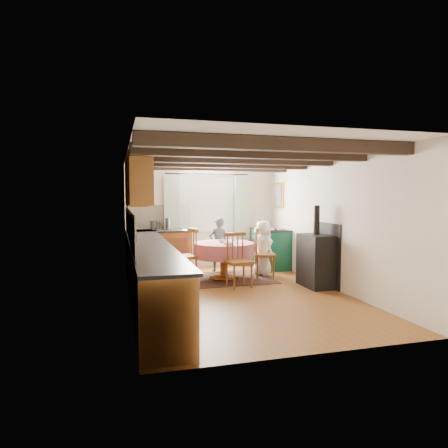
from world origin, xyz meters
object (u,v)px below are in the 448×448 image
object	(u,v)px
chair_left	(184,255)
aga_range	(270,248)
chair_right	(265,253)
cast_iron_stove	(316,246)
dining_table	(224,261)
cup	(233,238)
chair_near	(239,260)
child_right	(263,248)
child_far	(218,245)

from	to	relation	value
chair_left	aga_range	world-z (taller)	chair_left
chair_right	cast_iron_stove	size ratio (longest dim) A/B	0.68
dining_table	chair_right	distance (m)	0.87
chair_left	cast_iron_stove	distance (m)	2.55
aga_range	cup	world-z (taller)	aga_range
chair_near	chair_right	size ratio (longest dim) A/B	0.98
chair_near	cast_iron_stove	distance (m)	1.46
chair_right	child_right	distance (m)	0.21
chair_left	child_right	xyz separation A→B (m)	(1.70, 0.11, 0.06)
cast_iron_stove	child_right	distance (m)	1.36
child_far	child_right	xyz separation A→B (m)	(0.80, -0.67, -0.02)
chair_right	chair_left	bearing A→B (deg)	102.25
chair_near	aga_range	world-z (taller)	chair_near
child_far	aga_range	bearing A→B (deg)	179.75
chair_left	child_far	world-z (taller)	child_far
aga_range	child_far	world-z (taller)	child_far
dining_table	cup	distance (m)	0.59
child_far	cup	size ratio (longest dim) A/B	11.40
chair_left	cast_iron_stove	bearing A→B (deg)	49.48
chair_right	aga_range	xyz separation A→B (m)	(0.51, 0.94, -0.05)
cast_iron_stove	dining_table	bearing A→B (deg)	142.93
chair_left	cast_iron_stove	world-z (taller)	cast_iron_stove
chair_near	child_right	size ratio (longest dim) A/B	0.87
chair_left	cup	distance (m)	1.17
chair_right	chair_near	bearing A→B (deg)	146.80
child_far	chair_left	bearing A→B (deg)	37.48
child_right	chair_near	bearing A→B (deg)	121.08
dining_table	chair_left	xyz separation A→B (m)	(-0.81, -0.00, 0.15)
chair_left	cast_iron_stove	size ratio (longest dim) A/B	0.69
chair_right	child_far	xyz separation A→B (m)	(-0.77, 0.86, 0.09)
child_far	chair_near	bearing A→B (deg)	85.94
chair_right	cast_iron_stove	world-z (taller)	cast_iron_stove
aga_range	child_far	bearing A→B (deg)	-176.56
cast_iron_stove	child_far	distance (m)	2.35
cast_iron_stove	chair_right	bearing A→B (deg)	120.99
dining_table	child_far	xyz separation A→B (m)	(0.09, 0.78, 0.23)
cup	chair_near	bearing A→B (deg)	-101.08
aga_range	child_far	xyz separation A→B (m)	(-1.27, -0.08, 0.14)
cast_iron_stove	cup	xyz separation A→B (m)	(-1.19, 1.40, 0.03)
chair_near	child_far	xyz separation A→B (m)	(0.01, 1.56, 0.10)
cast_iron_stove	child_far	bearing A→B (deg)	126.15
dining_table	chair_left	bearing A→B (deg)	-179.70
cup	aga_range	bearing A→B (deg)	27.82
child_right	cup	size ratio (longest dim) A/B	11.02
dining_table	aga_range	world-z (taller)	aga_range
dining_table	aga_range	size ratio (longest dim) A/B	1.21
chair_right	child_far	bearing A→B (deg)	56.40
dining_table	cup	size ratio (longest dim) A/B	11.60
child_right	cast_iron_stove	bearing A→B (deg)	-170.88
child_right	cup	world-z (taller)	child_right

